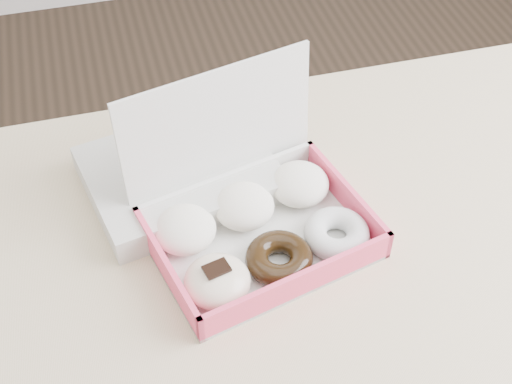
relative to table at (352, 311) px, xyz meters
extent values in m
cube|color=tan|center=(0.00, 0.00, 0.06)|extent=(1.20, 0.80, 0.04)
cube|color=silver|center=(-0.10, 0.08, 0.08)|extent=(0.30, 0.25, 0.01)
cube|color=#FF496D|center=(-0.08, -0.01, 0.10)|extent=(0.26, 0.07, 0.04)
cube|color=silver|center=(-0.13, 0.17, 0.10)|extent=(0.26, 0.07, 0.04)
cube|color=#FF496D|center=(-0.23, 0.05, 0.10)|extent=(0.05, 0.19, 0.04)
cube|color=#FF496D|center=(0.02, 0.11, 0.10)|extent=(0.05, 0.19, 0.04)
cube|color=silver|center=(-0.13, 0.19, 0.18)|extent=(0.26, 0.08, 0.19)
ellipsoid|color=white|center=(-0.20, 0.10, 0.11)|extent=(0.10, 0.10, 0.04)
ellipsoid|color=white|center=(-0.11, 0.12, 0.11)|extent=(0.10, 0.10, 0.04)
ellipsoid|color=white|center=(-0.03, 0.14, 0.11)|extent=(0.10, 0.10, 0.04)
ellipsoid|color=beige|center=(-0.17, 0.01, 0.11)|extent=(0.10, 0.10, 0.04)
cube|color=black|center=(-0.17, 0.01, 0.13)|extent=(0.03, 0.03, 0.00)
torus|color=black|center=(-0.09, 0.03, 0.10)|extent=(0.10, 0.10, 0.03)
torus|color=white|center=(-0.01, 0.05, 0.10)|extent=(0.10, 0.10, 0.03)
cube|color=silver|center=(-0.18, 0.21, 0.10)|extent=(0.28, 0.24, 0.04)
camera|label=1|loc=(-0.26, -0.49, 0.79)|focal=50.00mm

